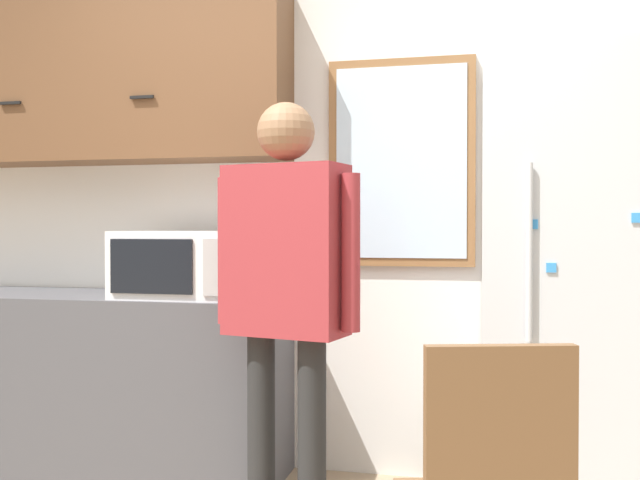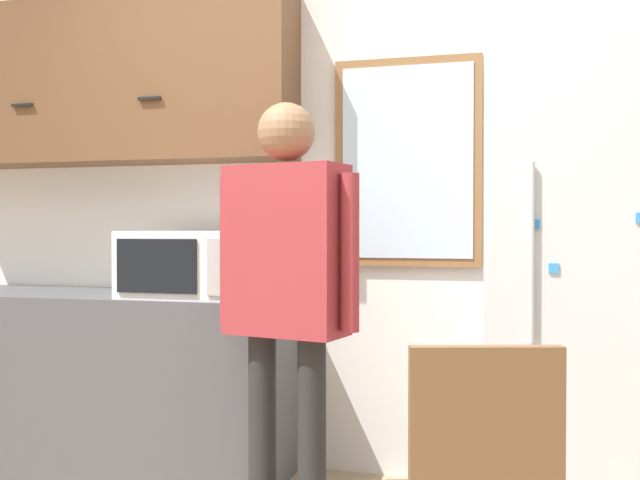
% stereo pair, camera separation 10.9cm
% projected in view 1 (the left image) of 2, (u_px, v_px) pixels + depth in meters
% --- Properties ---
extents(back_wall, '(6.00, 0.06, 2.70)m').
position_uv_depth(back_wall, '(326.00, 200.00, 3.56)').
color(back_wall, white).
rests_on(back_wall, ground_plane).
extents(counter, '(2.05, 0.61, 0.89)m').
position_uv_depth(counter, '(78.00, 383.00, 3.51)').
color(counter, '#4C4C51').
rests_on(counter, ground_plane).
extents(upper_cabinets, '(2.05, 0.33, 0.83)m').
position_uv_depth(upper_cabinets, '(93.00, 81.00, 3.63)').
color(upper_cabinets, brown).
extents(microwave, '(0.55, 0.43, 0.31)m').
position_uv_depth(microwave, '(181.00, 264.00, 3.31)').
color(microwave, white).
rests_on(microwave, counter).
extents(person, '(0.60, 0.31, 1.69)m').
position_uv_depth(person, '(286.00, 272.00, 2.75)').
color(person, black).
rests_on(person, ground_plane).
extents(refrigerator, '(0.77, 0.65, 1.93)m').
position_uv_depth(refrigerator, '(577.00, 287.00, 2.96)').
color(refrigerator, silver).
rests_on(refrigerator, ground_plane).
extents(window, '(0.70, 0.05, 1.00)m').
position_uv_depth(window, '(401.00, 163.00, 3.43)').
color(window, olive).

